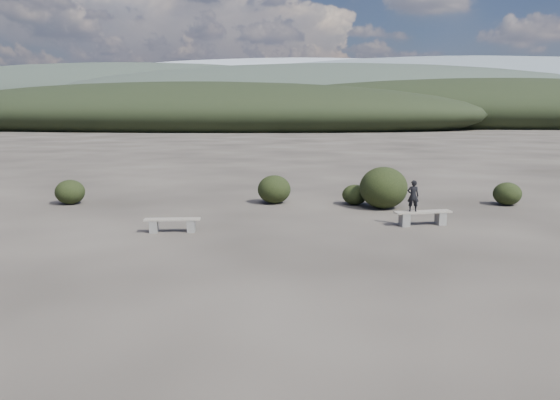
# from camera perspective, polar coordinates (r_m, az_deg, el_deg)

# --- Properties ---
(ground) EXTENTS (1200.00, 1200.00, 0.00)m
(ground) POSITION_cam_1_polar(r_m,az_deg,el_deg) (12.25, -1.97, -7.76)
(ground) COLOR #2A2521
(ground) RESTS_ON ground
(bench_left) EXTENTS (1.69, 0.59, 0.41)m
(bench_left) POSITION_cam_1_polar(r_m,az_deg,el_deg) (16.59, -11.18, -2.47)
(bench_left) COLOR slate
(bench_left) RESTS_ON ground
(bench_right) EXTENTS (1.87, 0.86, 0.46)m
(bench_right) POSITION_cam_1_polar(r_m,az_deg,el_deg) (17.81, 14.68, -1.70)
(bench_right) COLOR slate
(bench_right) RESTS_ON ground
(seated_person) EXTENTS (0.37, 0.24, 0.99)m
(seated_person) POSITION_cam_1_polar(r_m,az_deg,el_deg) (17.55, 13.73, 0.42)
(seated_person) COLOR black
(seated_person) RESTS_ON bench_right
(shrub_b) EXTENTS (1.29, 1.29, 1.10)m
(shrub_b) POSITION_cam_1_polar(r_m,az_deg,el_deg) (21.23, -0.62, 1.12)
(shrub_b) COLOR black
(shrub_b) RESTS_ON ground
(shrub_c) EXTENTS (0.97, 0.97, 0.78)m
(shrub_c) POSITION_cam_1_polar(r_m,az_deg,el_deg) (21.13, 7.82, 0.55)
(shrub_c) COLOR black
(shrub_c) RESTS_ON ground
(shrub_d) EXTENTS (1.76, 1.76, 1.54)m
(shrub_d) POSITION_cam_1_polar(r_m,az_deg,el_deg) (20.49, 10.76, 1.27)
(shrub_d) COLOR black
(shrub_d) RESTS_ON ground
(shrub_e) EXTENTS (1.05, 1.05, 0.88)m
(shrub_e) POSITION_cam_1_polar(r_m,az_deg,el_deg) (22.59, 22.66, 0.60)
(shrub_e) COLOR black
(shrub_e) RESTS_ON ground
(shrub_f) EXTENTS (1.12, 1.12, 0.95)m
(shrub_f) POSITION_cam_1_polar(r_m,az_deg,el_deg) (22.58, -21.09, 0.79)
(shrub_f) COLOR black
(shrub_f) RESTS_ON ground
(mountain_ridges) EXTENTS (500.00, 400.00, 56.00)m
(mountain_ridges) POSITION_cam_1_polar(r_m,az_deg,el_deg) (350.86, 3.64, 10.60)
(mountain_ridges) COLOR black
(mountain_ridges) RESTS_ON ground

